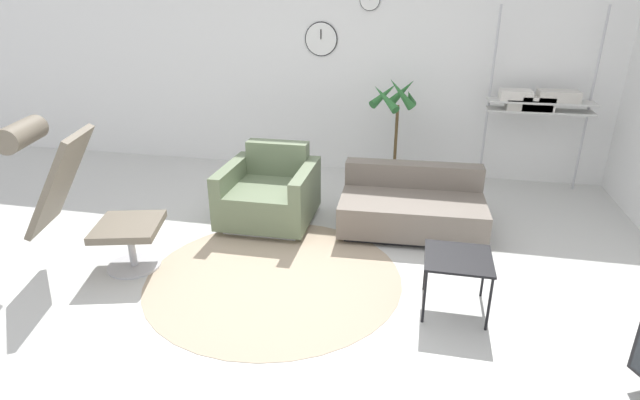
% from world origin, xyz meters
% --- Properties ---
extents(ground_plane, '(12.00, 12.00, 0.00)m').
position_xyz_m(ground_plane, '(0.00, 0.00, 0.00)').
color(ground_plane, silver).
extents(wall_back, '(12.00, 0.09, 2.80)m').
position_xyz_m(wall_back, '(-0.00, 2.71, 1.40)').
color(wall_back, white).
rests_on(wall_back, ground_plane).
extents(round_rug, '(2.09, 2.09, 0.01)m').
position_xyz_m(round_rug, '(-0.07, -0.20, 0.00)').
color(round_rug, tan).
rests_on(round_rug, ground_plane).
extents(lounge_chair, '(1.13, 0.78, 1.27)m').
position_xyz_m(lounge_chair, '(-1.64, -0.38, 0.73)').
color(lounge_chair, '#BCBCC1').
rests_on(lounge_chair, ground_plane).
extents(armchair_red, '(0.89, 0.91, 0.75)m').
position_xyz_m(armchair_red, '(-0.43, 0.87, 0.28)').
color(armchair_red, silver).
rests_on(armchair_red, ground_plane).
extents(couch_low, '(1.40, 0.91, 0.59)m').
position_xyz_m(couch_low, '(0.98, 0.98, 0.22)').
color(couch_low, black).
rests_on(couch_low, ground_plane).
extents(side_table, '(0.47, 0.47, 0.43)m').
position_xyz_m(side_table, '(1.35, -0.34, 0.39)').
color(side_table, black).
rests_on(side_table, ground_plane).
extents(potted_plant, '(0.55, 0.66, 1.33)m').
position_xyz_m(potted_plant, '(0.71, 2.13, 0.53)').
color(potted_plant, '#333338').
rests_on(potted_plant, ground_plane).
extents(shelf_unit, '(1.14, 0.28, 2.06)m').
position_xyz_m(shelf_unit, '(2.24, 2.36, 1.05)').
color(shelf_unit, '#BCBCC1').
rests_on(shelf_unit, ground_plane).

